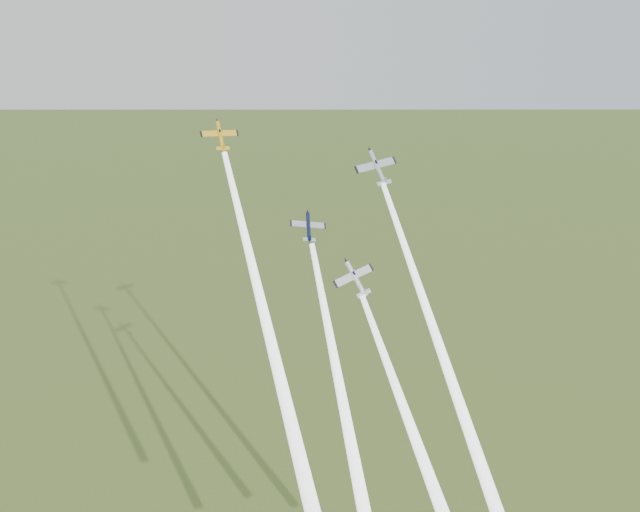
% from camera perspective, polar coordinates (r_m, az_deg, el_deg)
% --- Properties ---
extents(plane_yellow, '(7.33, 6.07, 6.26)m').
position_cam_1_polar(plane_yellow, '(137.58, -7.11, 8.50)').
color(plane_yellow, gold).
extents(smoke_trail_yellow, '(11.31, 41.40, 56.25)m').
position_cam_1_polar(smoke_trail_yellow, '(126.64, -3.43, -6.43)').
color(smoke_trail_yellow, white).
extents(plane_navy, '(7.14, 5.26, 6.88)m').
position_cam_1_polar(plane_navy, '(137.73, -0.83, 2.10)').
color(plane_navy, '#0B1334').
extents(smoke_trail_navy, '(6.06, 38.36, 51.44)m').
position_cam_1_polar(smoke_trail_navy, '(130.99, 1.94, -11.88)').
color(smoke_trail_navy, white).
extents(plane_silver_right, '(10.73, 8.21, 8.73)m').
position_cam_1_polar(plane_silver_right, '(146.33, 4.11, 6.30)').
color(plane_silver_right, '#ACB2BA').
extents(smoke_trail_silver_right, '(16.03, 45.01, 62.43)m').
position_cam_1_polar(smoke_trail_silver_right, '(139.17, 9.42, -8.98)').
color(smoke_trail_silver_right, white).
extents(plane_silver_low, '(10.40, 7.72, 8.59)m').
position_cam_1_polar(plane_silver_low, '(133.77, 2.55, -1.60)').
color(plane_silver_low, silver).
extents(smoke_trail_silver_low, '(14.32, 31.17, 43.37)m').
position_cam_1_polar(smoke_trail_silver_low, '(132.03, 7.00, -13.30)').
color(smoke_trail_silver_low, white).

